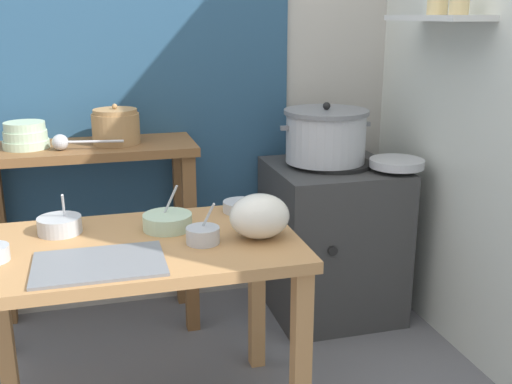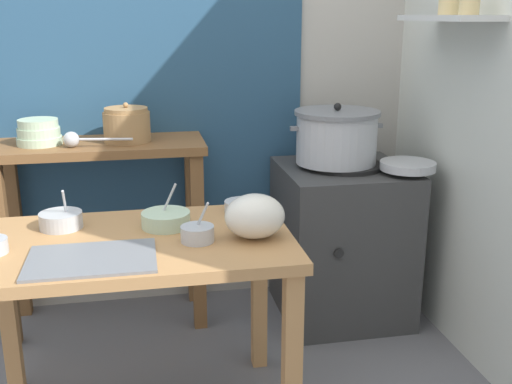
{
  "view_description": "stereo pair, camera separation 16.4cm",
  "coord_description": "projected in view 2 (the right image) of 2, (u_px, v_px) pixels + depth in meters",
  "views": [
    {
      "loc": [
        -0.18,
        -1.95,
        1.46
      ],
      "look_at": [
        0.4,
        0.17,
        0.82
      ],
      "focal_mm": 42.64,
      "sensor_mm": 36.0,
      "label": 1
    },
    {
      "loc": [
        -0.02,
        -1.99,
        1.46
      ],
      "look_at": [
        0.4,
        0.17,
        0.82
      ],
      "focal_mm": 42.64,
      "sensor_mm": 36.0,
      "label": 2
    }
  ],
  "objects": [
    {
      "name": "wall_back",
      "position": [
        156.0,
        49.0,
        2.97
      ],
      "size": [
        4.4,
        0.12,
        2.6
      ],
      "color": "#B2ADA3",
      "rests_on": "ground"
    },
    {
      "name": "wall_right",
      "position": [
        505.0,
        58.0,
        2.37
      ],
      "size": [
        0.3,
        3.2,
        2.6
      ],
      "color": "silver",
      "rests_on": "ground"
    },
    {
      "name": "prep_table",
      "position": [
        135.0,
        269.0,
        2.12
      ],
      "size": [
        1.1,
        0.66,
        0.72
      ],
      "color": "#B27F4C",
      "rests_on": "ground"
    },
    {
      "name": "back_shelf_table",
      "position": [
        102.0,
        189.0,
        2.84
      ],
      "size": [
        0.96,
        0.4,
        0.9
      ],
      "color": "brown",
      "rests_on": "ground"
    },
    {
      "name": "stove_block",
      "position": [
        342.0,
        241.0,
        3.01
      ],
      "size": [
        0.6,
        0.61,
        0.78
      ],
      "color": "#383838",
      "rests_on": "ground"
    },
    {
      "name": "steamer_pot",
      "position": [
        336.0,
        137.0,
        2.88
      ],
      "size": [
        0.45,
        0.4,
        0.29
      ],
      "color": "#B7BABF",
      "rests_on": "stove_block"
    },
    {
      "name": "clay_pot",
      "position": [
        127.0,
        125.0,
        2.78
      ],
      "size": [
        0.21,
        0.21,
        0.18
      ],
      "color": "#A37A4C",
      "rests_on": "back_shelf_table"
    },
    {
      "name": "bowl_stack_enamel",
      "position": [
        39.0,
        133.0,
        2.72
      ],
      "size": [
        0.2,
        0.2,
        0.12
      ],
      "color": "#B7D1AD",
      "rests_on": "back_shelf_table"
    },
    {
      "name": "ladle",
      "position": [
        74.0,
        139.0,
        2.67
      ],
      "size": [
        0.3,
        0.09,
        0.07
      ],
      "color": "#B7BABF",
      "rests_on": "back_shelf_table"
    },
    {
      "name": "serving_tray",
      "position": [
        92.0,
        259.0,
        1.91
      ],
      "size": [
        0.4,
        0.28,
        0.01
      ],
      "primitive_type": "cube",
      "color": "slate",
      "rests_on": "prep_table"
    },
    {
      "name": "plastic_bag",
      "position": [
        255.0,
        216.0,
        2.09
      ],
      "size": [
        0.21,
        0.19,
        0.15
      ],
      "primitive_type": "ellipsoid",
      "color": "silver",
      "rests_on": "prep_table"
    },
    {
      "name": "wide_pan",
      "position": [
        408.0,
        166.0,
        2.78
      ],
      "size": [
        0.25,
        0.25,
        0.04
      ],
      "primitive_type": "cylinder",
      "color": "#B7BABF",
      "rests_on": "stove_block"
    },
    {
      "name": "prep_bowl_0",
      "position": [
        61.0,
        219.0,
        2.19
      ],
      "size": [
        0.15,
        0.15,
        0.15
      ],
      "color": "#B7BABF",
      "rests_on": "prep_table"
    },
    {
      "name": "prep_bowl_1",
      "position": [
        242.0,
        206.0,
        2.38
      ],
      "size": [
        0.14,
        0.14,
        0.04
      ],
      "color": "#B7BABF",
      "rests_on": "prep_table"
    },
    {
      "name": "prep_bowl_2",
      "position": [
        166.0,
        219.0,
        2.21
      ],
      "size": [
        0.18,
        0.18,
        0.16
      ],
      "color": "#B7D1AD",
      "rests_on": "prep_table"
    },
    {
      "name": "prep_bowl_4",
      "position": [
        197.0,
        233.0,
        2.06
      ],
      "size": [
        0.11,
        0.11,
        0.14
      ],
      "color": "#B7BABF",
      "rests_on": "prep_table"
    }
  ]
}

